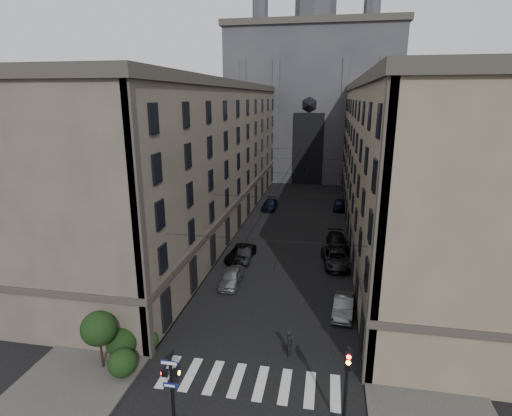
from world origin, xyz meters
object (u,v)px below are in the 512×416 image
Objects in this scene: car_left_midfar at (240,253)px; car_right_near at (344,306)px; gothic_tower at (312,93)px; pedestrian at (289,343)px; car_right_far at (340,205)px; car_right_midnear at (336,258)px; car_left_far at (270,204)px; car_left_midnear at (244,255)px; traffic_light_right at (347,382)px; car_left_near at (231,277)px; car_right_midfar at (338,242)px; pedestrian_signal_left at (171,381)px.

car_left_midfar is 1.16× the size of car_right_near.
pedestrian is at bearing -88.13° from gothic_tower.
car_right_far is 2.41× the size of pedestrian.
car_right_near is at bearing -86.73° from car_right_far.
pedestrian is at bearing -108.74° from car_right_midnear.
car_left_far is (0.13, 20.51, 0.03)m from car_left_midfar.
pedestrian reaches higher than car_left_midfar.
car_left_midnear is at bearing -94.66° from gothic_tower.
traffic_light_right is 18.70m from car_left_near.
pedestrian is (6.87, -15.65, 0.25)m from car_left_midfar.
pedestrian is (-4.02, -37.86, 0.17)m from car_right_far.
car_left_far is at bearing 103.52° from traffic_light_right.
car_left_midnear is at bearing -157.19° from car_right_midfar.
car_left_midnear is 13.72m from car_right_near.
car_left_near is 11.57m from pedestrian.
car_left_near is 26.52m from car_left_far.
pedestrian_signal_left is at bearing -89.01° from car_left_far.
pedestrian reaches higher than car_right_midfar.
car_left_far is at bearing 117.65° from car_right_midfar.
car_left_near is (-9.80, 15.73, -2.54)m from traffic_light_right.
car_right_midnear reaches higher than car_right_near.
gothic_tower is at bearing 81.18° from car_left_far.
car_left_midfar is 0.89× the size of car_right_midnear.
gothic_tower reaches higher than car_right_near.
car_left_far is (-1.04, 42.66, -1.58)m from pedestrian_signal_left.
traffic_light_right is (9.11, 0.42, 0.97)m from pedestrian_signal_left.
car_left_midfar is 11.58m from car_right_midfar.
car_left_near is (-4.20, -57.31, -17.05)m from gothic_tower.
gothic_tower is at bearing 90.92° from car_right_midfar.
car_left_midfar is 1.00× the size of car_left_far.
traffic_light_right reaches higher than car_left_far.
car_left_midfar is (-0.49, 6.00, -0.04)m from car_left_near.
car_left_far is at bearing 114.74° from car_right_near.
pedestrian_signal_left reaches higher than car_left_far.
pedestrian_signal_left is at bearing -177.36° from traffic_light_right.
traffic_light_right is at bearing 2.64° from pedestrian_signal_left.
gothic_tower reaches higher than pedestrian_signal_left.
car_left_midnear is at bearing 143.05° from car_right_near.
gothic_tower reaches higher than car_right_midfar.
pedestrian_signal_left is at bearing -92.74° from gothic_tower.
car_right_near is at bearing -84.43° from gothic_tower.
car_right_near is at bearing 88.46° from traffic_light_right.
car_right_near is at bearing -94.93° from car_right_midfar.
car_right_far is (10.75, 1.69, 0.05)m from car_left_far.
gothic_tower is at bearing -6.49° from pedestrian.
car_left_midnear is at bearing 114.47° from traffic_light_right.
car_left_near is 30.06m from car_right_far.
car_right_midfar is at bearing 24.80° from car_left_midnear.
gothic_tower is 35.50m from car_left_far.
pedestrian is (-3.42, 6.08, -2.33)m from traffic_light_right.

